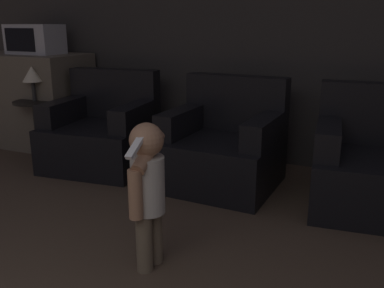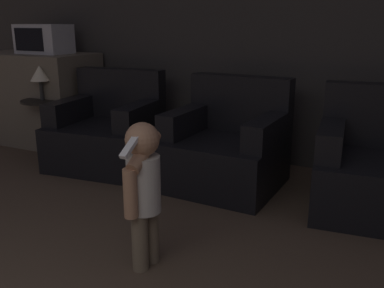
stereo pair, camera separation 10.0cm
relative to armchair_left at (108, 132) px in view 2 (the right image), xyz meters
name	(u,v)px [view 2 (the right image)]	position (x,y,z in m)	size (l,w,h in m)	color
wall_back	(276,16)	(1.29, 0.72, 1.00)	(8.40, 0.05, 2.60)	#33302D
armchair_left	(108,132)	(0.00, 0.00, 0.00)	(0.92, 0.88, 0.84)	black
armchair_middle	(226,148)	(1.14, 0.00, 0.00)	(0.88, 0.83, 0.84)	black
armchair_right	(382,169)	(2.27, 0.00, 0.00)	(0.92, 0.87, 0.84)	black
person_toddler	(143,184)	(1.20, -1.31, 0.17)	(0.17, 0.31, 0.78)	brown
kitchen_counter	(37,98)	(-1.16, 0.31, 0.17)	(1.30, 0.67, 0.94)	#665B4C
microwave	(44,39)	(-0.97, 0.31, 0.79)	(0.52, 0.33, 0.29)	#B7B7BC
side_table	(43,112)	(-0.71, -0.05, 0.14)	(0.40, 0.40, 0.54)	black
lamp	(40,74)	(-0.71, -0.05, 0.49)	(0.18, 0.18, 0.32)	#262626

